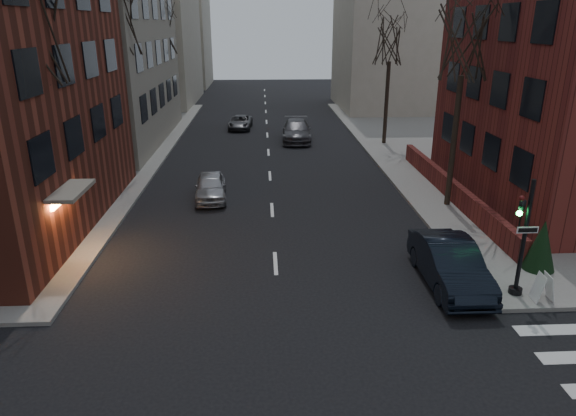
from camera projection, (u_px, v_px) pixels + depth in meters
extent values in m
cube|color=maroon|center=(451.00, 188.00, 26.58)|extent=(0.35, 16.00, 1.00)
cube|color=#B5AA99|center=(128.00, 20.00, 56.37)|extent=(14.00, 16.00, 18.00)
cube|color=#B5AA99|center=(408.00, 30.00, 53.46)|extent=(14.00, 14.00, 16.00)
cube|color=#B5AA99|center=(172.00, 36.00, 73.12)|extent=(10.00, 12.00, 14.00)
cylinder|color=black|center=(524.00, 239.00, 16.61)|extent=(0.14, 0.14, 4.00)
cylinder|color=black|center=(515.00, 290.00, 17.26)|extent=(0.44, 0.44, 0.20)
imported|color=black|center=(521.00, 214.00, 16.31)|extent=(0.16, 0.20, 1.00)
sphere|color=#19FF4C|center=(519.00, 213.00, 16.24)|extent=(0.18, 0.18, 0.18)
cube|color=white|center=(528.00, 230.00, 16.38)|extent=(0.70, 0.03, 0.22)
cylinder|color=#2D231C|center=(49.00, 166.00, 20.05)|extent=(0.28, 0.28, 6.65)
cylinder|color=#2D231C|center=(124.00, 111.00, 31.26)|extent=(0.28, 0.28, 7.00)
cylinder|color=#2D231C|center=(165.00, 89.00, 44.53)|extent=(0.28, 0.28, 6.30)
cylinder|color=#2D231C|center=(454.00, 142.00, 24.71)|extent=(0.28, 0.28, 6.30)
cylinder|color=#2D231C|center=(386.00, 103.00, 37.92)|extent=(0.28, 0.28, 5.95)
cylinder|color=black|center=(118.00, 132.00, 27.70)|extent=(0.12, 0.12, 6.00)
sphere|color=#FFA54C|center=(112.00, 73.00, 26.65)|extent=(0.36, 0.36, 0.36)
cylinder|color=black|center=(176.00, 88.00, 46.48)|extent=(0.12, 0.12, 6.00)
sphere|color=#FFA54C|center=(173.00, 52.00, 45.43)|extent=(0.36, 0.36, 0.36)
imported|color=black|center=(450.00, 264.00, 17.92)|extent=(1.71, 4.89, 1.61)
imported|color=#A4A4AA|center=(211.00, 187.00, 26.79)|extent=(1.88, 4.05, 1.34)
imported|color=#444349|center=(297.00, 131.00, 40.05)|extent=(2.47, 5.54, 1.58)
imported|color=#3F3F44|center=(240.00, 122.00, 44.66)|extent=(2.16, 4.18, 1.13)
cube|color=white|center=(544.00, 287.00, 16.69)|extent=(0.46, 0.62, 0.95)
cone|color=#16321C|center=(542.00, 245.00, 18.69)|extent=(1.26, 1.26, 1.92)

